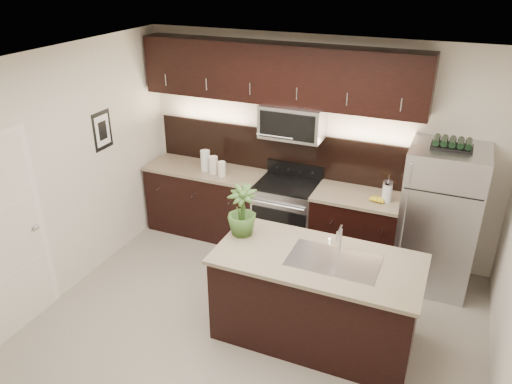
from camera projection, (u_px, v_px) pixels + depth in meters
ground at (253, 332)px, 5.14m from camera, size 4.50×4.50×0.00m
room_walls at (239, 182)px, 4.41m from camera, size 4.52×4.02×2.71m
counter_run at (272, 213)px, 6.50m from camera, size 3.51×0.65×0.94m
upper_fixtures at (281, 83)px, 5.89m from camera, size 3.49×0.40×1.66m
island at (316, 298)px, 4.89m from camera, size 1.96×0.96×0.94m
sink_faucet at (334, 259)px, 4.64m from camera, size 0.84×0.50×0.28m
refrigerator at (439, 219)px, 5.57m from camera, size 0.81×0.73×1.69m
wine_rack at (452, 144)px, 5.19m from camera, size 0.42×0.26×0.10m
plant at (242, 211)px, 4.97m from camera, size 0.31×0.31×0.53m
canisters at (212, 164)px, 6.46m from camera, size 0.40×0.20×0.27m
french_press at (387, 192)px, 5.70m from camera, size 0.11×0.11×0.33m
bananas at (373, 198)px, 5.76m from camera, size 0.20×0.17×0.06m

